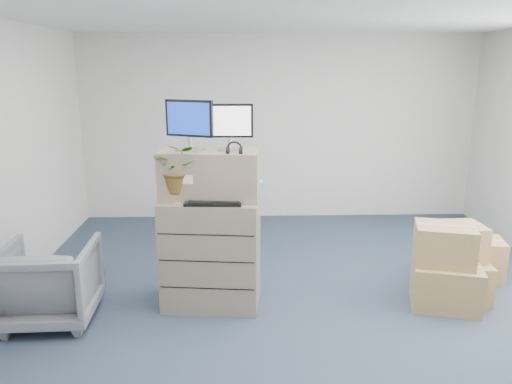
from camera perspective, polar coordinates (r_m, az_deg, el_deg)
ground at (r=4.77m, az=5.82°, el=-15.18°), size 7.00×7.00×0.00m
wall_back at (r=7.70m, az=2.65°, el=7.32°), size 6.00×0.02×2.80m
filing_cabinet_lower at (r=4.98m, az=-5.13°, el=-6.90°), size 0.99×0.67×1.09m
filing_cabinet_upper at (r=4.80m, az=-5.23°, el=2.02°), size 0.98×0.57×0.47m
monitor_left at (r=4.73m, az=-7.64°, el=7.90°), size 0.46×0.26×0.47m
monitor_right at (r=4.72m, az=-3.03°, el=7.73°), size 0.44×0.17×0.44m
headphones at (r=4.56m, az=-2.48°, el=4.91°), size 0.15×0.03×0.15m
keyboard at (r=4.64m, az=-4.90°, el=-1.21°), size 0.54×0.25×0.03m
mouse at (r=4.63m, az=-1.02°, el=-1.13°), size 0.11×0.10×0.03m
water_bottle at (r=4.77m, az=-4.42°, el=0.92°), size 0.09×0.09×0.30m
phone_dock at (r=4.86m, az=-5.84°, el=-0.04°), size 0.08×0.07×0.16m
external_drive at (r=4.86m, az=-1.62°, el=-0.21°), size 0.22×0.16×0.06m
tissue_box at (r=4.86m, az=-0.69°, el=0.73°), size 0.25×0.13×0.09m
potted_plant at (r=4.72m, az=-8.85°, el=1.96°), size 0.48×0.52×0.45m
office_chair at (r=5.08m, az=-22.54°, el=-9.12°), size 0.84×0.79×0.83m
cardboard_boxes at (r=5.59m, az=21.73°, el=-8.02°), size 1.30×1.27×0.83m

